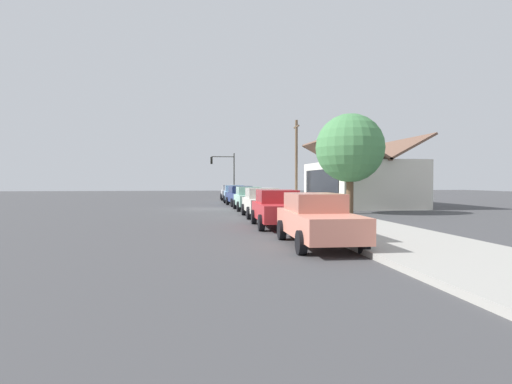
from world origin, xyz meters
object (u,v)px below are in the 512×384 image
Objects in this scene: car_seafoam at (249,198)px; fire_hydrant_red at (246,196)px; car_navy at (241,196)px; car_coral at (317,219)px; car_cherry at (278,208)px; shade_tree at (350,148)px; utility_pole_wooden at (296,160)px; traffic_light_main at (225,168)px; car_silver at (230,192)px; car_skyblue at (234,194)px; car_ivory at (263,202)px.

fire_hydrant_red is at bearing 173.97° from car_seafoam.
car_navy is 21.72m from car_coral.
car_coral is 6.92× the size of fire_hydrant_red.
shade_tree is (-6.84, 5.76, 3.15)m from car_cherry.
fire_hydrant_red is (-4.90, -4.00, -3.43)m from utility_pole_wooden.
car_seafoam is 10.96m from utility_pole_wooden.
shade_tree is (-12.35, 5.61, 3.15)m from car_coral.
car_silver is at bearing 2.92° from traffic_light_main.
car_skyblue is 16.34m from shade_tree.
car_coral is (10.73, 0.01, 0.00)m from car_ivory.
car_skyblue is 0.76× the size of shade_tree.
car_ivory is at bearing -3.13° from car_navy.
car_coral is at bearing -11.98° from utility_pole_wooden.
utility_pole_wooden is at bearing 169.51° from car_coral.
car_silver is 5.13m from traffic_light_main.
fire_hydrant_red is at bearing 176.51° from car_ivory.
car_navy is at bearing -178.39° from car_coral.
car_seafoam is 0.59× the size of utility_pole_wooden.
fire_hydrant_red is (-30.36, 1.40, -0.32)m from car_coral.
car_cherry is at bearing -3.57° from fire_hydrant_red.
car_cherry is 0.63× the size of utility_pole_wooden.
car_ivory is at bearing -4.11° from fire_hydrant_red.
car_ivory is at bearing 0.54° from traffic_light_main.
car_skyblue is (5.45, -0.03, 0.00)m from car_silver.
shade_tree reaches higher than car_cherry.
car_skyblue is 10.86m from car_seafoam.
car_cherry is (10.98, -0.10, 0.00)m from car_seafoam.
car_ivory is 10.73m from car_coral.
utility_pole_wooden is at bearing -179.10° from shade_tree.
utility_pole_wooden reaches higher than traffic_light_main.
car_skyblue and car_coral have the same top height.
car_coral is (5.50, 0.15, -0.00)m from car_cherry.
car_coral is 13.92m from shade_tree.
car_navy and car_ivory have the same top height.
car_silver is 9.64m from utility_pole_wooden.
car_silver is 32.78m from car_coral.
car_skyblue is 0.61× the size of utility_pole_wooden.
car_silver and car_ivory have the same top height.
car_silver is at bearing -178.40° from car_cherry.
fire_hydrant_red is (-19.63, 1.41, -0.32)m from car_ivory.
car_navy is at bearing 2.68° from car_skyblue.
shade_tree reaches higher than car_coral.
traffic_light_main is at bearing -178.11° from car_coral.
car_navy is 16.22m from car_cherry.
fire_hydrant_red is at bearing 32.44° from car_silver.
car_navy is 11.39m from shade_tree.
car_cherry is (21.83, -0.09, 0.00)m from car_skyblue.
car_silver and car_navy have the same top height.
car_silver and car_cherry have the same top height.
traffic_light_main is 7.61m from fire_hydrant_red.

